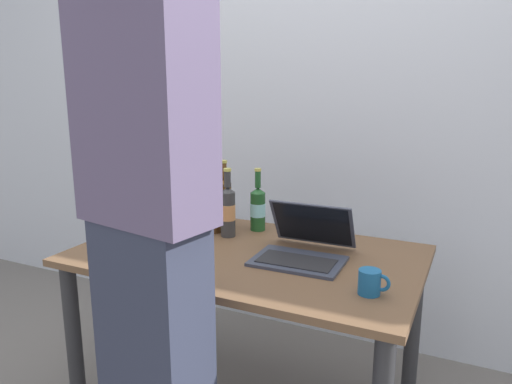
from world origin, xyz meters
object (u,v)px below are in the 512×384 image
beer_bottle_dark (228,210)px  person_figure (149,235)px  beer_bottle_brown (258,208)px  coffee_mug (370,282)px  laptop (304,246)px  beer_bottle_amber (214,208)px  beer_bottle_green (224,201)px

beer_bottle_dark → person_figure: 0.76m
beer_bottle_brown → coffee_mug: size_ratio=2.80×
laptop → beer_bottle_amber: bearing=164.4°
beer_bottle_brown → person_figure: 0.88m
laptop → beer_bottle_brown: (-0.31, 0.24, 0.06)m
beer_bottle_dark → person_figure: (0.15, -0.73, 0.12)m
laptop → coffee_mug: 0.38m
laptop → beer_bottle_amber: (-0.47, 0.13, 0.07)m
beer_bottle_green → beer_bottle_brown: 0.17m
beer_bottle_dark → person_figure: person_figure is taller
beer_bottle_amber → person_figure: bearing=-73.0°
beer_bottle_green → person_figure: (0.24, -0.86, 0.12)m
beer_bottle_green → beer_bottle_dark: (0.09, -0.13, -0.00)m
laptop → person_figure: bearing=-111.2°
beer_bottle_dark → beer_bottle_amber: bearing=163.2°
person_figure → beer_bottle_brown: bearing=94.4°
laptop → person_figure: (-0.24, -0.63, 0.20)m
beer_bottle_green → laptop: bearing=-25.9°
beer_bottle_amber → person_figure: person_figure is taller
beer_bottle_amber → beer_bottle_brown: 0.20m
laptop → coffee_mug: bearing=-36.1°
beer_bottle_dark → coffee_mug: size_ratio=2.96×
beer_bottle_dark → person_figure: size_ratio=0.16×
laptop → beer_bottle_green: beer_bottle_green is taller
person_figure → laptop: bearing=68.8°
beer_bottle_amber → coffee_mug: (0.78, -0.36, -0.07)m
beer_bottle_amber → person_figure: size_ratio=0.16×
laptop → beer_bottle_amber: size_ratio=1.17×
laptop → person_figure: size_ratio=0.19×
beer_bottle_green → person_figure: 0.90m
beer_bottle_brown → coffee_mug: bearing=-37.2°
beer_bottle_green → beer_bottle_brown: beer_bottle_green is taller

